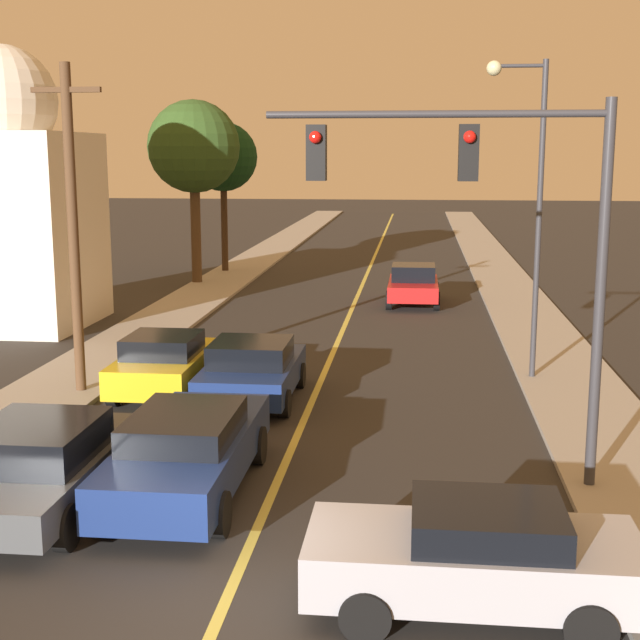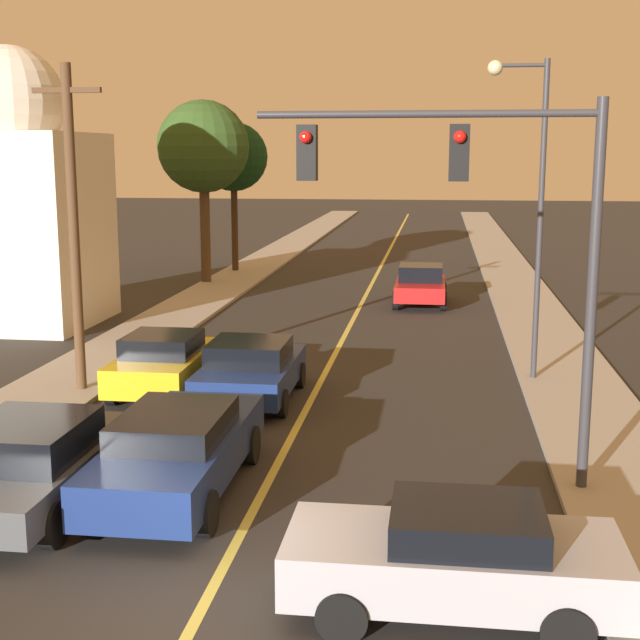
# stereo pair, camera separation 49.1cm
# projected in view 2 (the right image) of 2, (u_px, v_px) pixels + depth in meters

# --- Properties ---
(ground_plane) EXTENTS (200.00, 200.00, 0.00)m
(ground_plane) POSITION_uv_depth(u_px,v_px,m) (201.00, 611.00, 11.12)
(ground_plane) COLOR #2D2B28
(road_surface) EXTENTS (9.83, 80.00, 0.01)m
(road_surface) POSITION_uv_depth(u_px,v_px,m) (383.00, 263.00, 46.19)
(road_surface) COLOR #2D2B28
(road_surface) RESTS_ON ground
(sidewalk_left) EXTENTS (2.50, 80.00, 0.12)m
(sidewalk_left) POSITION_uv_depth(u_px,v_px,m) (266.00, 260.00, 46.98)
(sidewalk_left) COLOR #9E998E
(sidewalk_left) RESTS_ON ground
(sidewalk_right) EXTENTS (2.50, 80.00, 0.12)m
(sidewalk_right) POSITION_uv_depth(u_px,v_px,m) (504.00, 264.00, 45.38)
(sidewalk_right) COLOR #9E998E
(sidewalk_right) RESTS_ON ground
(car_near_lane_front) EXTENTS (1.99, 5.15, 1.48)m
(car_near_lane_front) POSITION_uv_depth(u_px,v_px,m) (178.00, 449.00, 14.79)
(car_near_lane_front) COLOR navy
(car_near_lane_front) RESTS_ON ground
(car_near_lane_second) EXTENTS (2.09, 4.03, 1.43)m
(car_near_lane_second) POSITION_uv_depth(u_px,v_px,m) (251.00, 370.00, 20.45)
(car_near_lane_second) COLOR navy
(car_near_lane_second) RESTS_ON ground
(car_outer_lane_front) EXTENTS (2.11, 4.76, 1.48)m
(car_outer_lane_front) POSITION_uv_depth(u_px,v_px,m) (33.00, 461.00, 14.27)
(car_outer_lane_front) COLOR #474C51
(car_outer_lane_front) RESTS_ON ground
(car_outer_lane_second) EXTENTS (1.96, 3.86, 1.45)m
(car_outer_lane_second) POSITION_uv_depth(u_px,v_px,m) (165.00, 362.00, 21.09)
(car_outer_lane_second) COLOR gold
(car_outer_lane_second) RESTS_ON ground
(car_far_oncoming) EXTENTS (1.95, 3.87, 1.50)m
(car_far_oncoming) POSITION_uv_depth(u_px,v_px,m) (421.00, 285.00, 33.39)
(car_far_oncoming) COLOR red
(car_far_oncoming) RESTS_ON ground
(car_crossing_right) EXTENTS (4.13, 1.90, 1.40)m
(car_crossing_right) POSITION_uv_depth(u_px,v_px,m) (455.00, 557.00, 10.95)
(car_crossing_right) COLOR #A5A8B2
(car_crossing_right) RESTS_ON ground
(traffic_signal_mast) EXTENTS (5.56, 0.42, 6.37)m
(traffic_signal_mast) POSITION_uv_depth(u_px,v_px,m) (483.00, 211.00, 14.35)
(traffic_signal_mast) COLOR #333338
(traffic_signal_mast) RESTS_ON ground
(streetlamp_right) EXTENTS (1.45, 0.36, 7.69)m
(streetlamp_right) POSITION_uv_depth(u_px,v_px,m) (529.00, 181.00, 21.37)
(streetlamp_right) COLOR #333338
(streetlamp_right) RESTS_ON ground
(utility_pole_left) EXTENTS (1.60, 0.24, 7.50)m
(utility_pole_left) POSITION_uv_depth(u_px,v_px,m) (73.00, 224.00, 20.49)
(utility_pole_left) COLOR #513823
(utility_pole_left) RESTS_ON ground
(tree_left_near) EXTENTS (3.91, 3.91, 7.73)m
(tree_left_near) POSITION_uv_depth(u_px,v_px,m) (203.00, 148.00, 37.75)
(tree_left_near) COLOR #4C3823
(tree_left_near) RESTS_ON ground
(tree_left_far) EXTENTS (3.21, 3.21, 6.94)m
(tree_left_far) POSITION_uv_depth(u_px,v_px,m) (233.00, 158.00, 41.56)
(tree_left_far) COLOR #3D2B1C
(tree_left_far) RESTS_ON ground
(domed_building_left) EXTENTS (5.01, 5.01, 9.02)m
(domed_building_left) POSITION_uv_depth(u_px,v_px,m) (16.00, 202.00, 29.12)
(domed_building_left) COLOR silver
(domed_building_left) RESTS_ON ground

